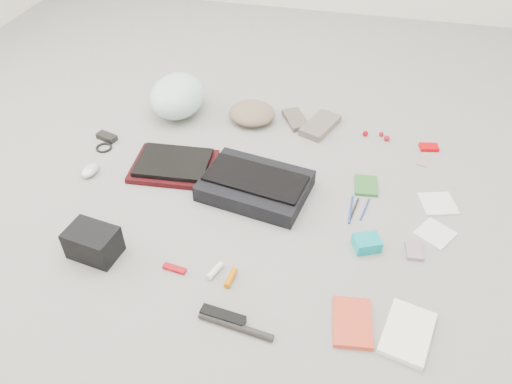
% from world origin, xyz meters
% --- Properties ---
extents(ground_plane, '(4.00, 4.00, 0.00)m').
position_xyz_m(ground_plane, '(0.00, 0.00, 0.00)').
color(ground_plane, gray).
extents(messenger_bag, '(0.46, 0.36, 0.07)m').
position_xyz_m(messenger_bag, '(-0.02, 0.05, 0.03)').
color(messenger_bag, black).
rests_on(messenger_bag, ground_plane).
extents(bag_flap, '(0.42, 0.24, 0.01)m').
position_xyz_m(bag_flap, '(-0.02, 0.05, 0.07)').
color(bag_flap, black).
rests_on(bag_flap, messenger_bag).
extents(laptop_sleeve, '(0.36, 0.29, 0.02)m').
position_xyz_m(laptop_sleeve, '(-0.39, 0.12, 0.01)').
color(laptop_sleeve, '#35080B').
rests_on(laptop_sleeve, ground_plane).
extents(laptop, '(0.32, 0.24, 0.02)m').
position_xyz_m(laptop, '(-0.39, 0.12, 0.03)').
color(laptop, black).
rests_on(laptop, laptop_sleeve).
extents(bike_helmet, '(0.26, 0.33, 0.19)m').
position_xyz_m(bike_helmet, '(-0.52, 0.54, 0.10)').
color(bike_helmet, '#C4F2EA').
rests_on(bike_helmet, ground_plane).
extents(beanie, '(0.28, 0.28, 0.08)m').
position_xyz_m(beanie, '(-0.15, 0.57, 0.04)').
color(beanie, '#816954').
rests_on(beanie, ground_plane).
extents(mitten_left, '(0.16, 0.19, 0.03)m').
position_xyz_m(mitten_left, '(0.05, 0.60, 0.01)').
color(mitten_left, '#5F584C').
rests_on(mitten_left, ground_plane).
extents(mitten_right, '(0.18, 0.25, 0.03)m').
position_xyz_m(mitten_right, '(0.18, 0.57, 0.02)').
color(mitten_right, '#6A6157').
rests_on(mitten_right, ground_plane).
extents(power_brick, '(0.10, 0.07, 0.03)m').
position_xyz_m(power_brick, '(-0.77, 0.25, 0.01)').
color(power_brick, black).
rests_on(power_brick, ground_plane).
extents(cable_coil, '(0.07, 0.07, 0.01)m').
position_xyz_m(cable_coil, '(-0.75, 0.18, 0.01)').
color(cable_coil, black).
rests_on(cable_coil, ground_plane).
extents(mouse, '(0.07, 0.10, 0.04)m').
position_xyz_m(mouse, '(-0.72, 0.01, 0.02)').
color(mouse, silver).
rests_on(mouse, ground_plane).
extents(camera_bag, '(0.19, 0.14, 0.11)m').
position_xyz_m(camera_bag, '(-0.49, -0.40, 0.06)').
color(camera_bag, black).
rests_on(camera_bag, ground_plane).
extents(multitool, '(0.09, 0.03, 0.01)m').
position_xyz_m(multitool, '(-0.19, -0.41, 0.01)').
color(multitool, '#9D0911').
rests_on(multitool, ground_plane).
extents(toiletry_tube_white, '(0.05, 0.08, 0.02)m').
position_xyz_m(toiletry_tube_white, '(-0.05, -0.39, 0.01)').
color(toiletry_tube_white, white).
rests_on(toiletry_tube_white, ground_plane).
extents(toiletry_tube_orange, '(0.03, 0.08, 0.02)m').
position_xyz_m(toiletry_tube_orange, '(0.01, -0.40, 0.01)').
color(toiletry_tube_orange, '#C96500').
rests_on(toiletry_tube_orange, ground_plane).
extents(u_lock, '(0.15, 0.05, 0.03)m').
position_xyz_m(u_lock, '(0.03, -0.56, 0.01)').
color(u_lock, black).
rests_on(u_lock, ground_plane).
extents(bike_pump, '(0.25, 0.05, 0.02)m').
position_xyz_m(bike_pump, '(0.07, -0.58, 0.01)').
color(bike_pump, black).
rests_on(bike_pump, ground_plane).
extents(book_red, '(0.14, 0.19, 0.02)m').
position_xyz_m(book_red, '(0.42, -0.48, 0.01)').
color(book_red, '#F0462B').
rests_on(book_red, ground_plane).
extents(book_white, '(0.18, 0.23, 0.02)m').
position_xyz_m(book_white, '(0.59, -0.48, 0.01)').
color(book_white, white).
rests_on(book_white, ground_plane).
extents(notepad, '(0.10, 0.13, 0.01)m').
position_xyz_m(notepad, '(0.42, 0.19, 0.01)').
color(notepad, '#2A6529').
rests_on(notepad, ground_plane).
extents(pen_blue, '(0.01, 0.16, 0.01)m').
position_xyz_m(pen_blue, '(0.37, 0.04, 0.00)').
color(pen_blue, navy).
rests_on(pen_blue, ground_plane).
extents(pen_black, '(0.03, 0.14, 0.01)m').
position_xyz_m(pen_black, '(0.38, 0.03, 0.00)').
color(pen_black, black).
rests_on(pen_black, ground_plane).
extents(pen_navy, '(0.03, 0.13, 0.01)m').
position_xyz_m(pen_navy, '(0.42, 0.05, 0.00)').
color(pen_navy, navy).
rests_on(pen_navy, ground_plane).
extents(accordion_wallet, '(0.11, 0.10, 0.05)m').
position_xyz_m(accordion_wallet, '(0.44, -0.15, 0.02)').
color(accordion_wallet, '#099FAD').
rests_on(accordion_wallet, ground_plane).
extents(card_deck, '(0.07, 0.09, 0.02)m').
position_xyz_m(card_deck, '(0.61, -0.13, 0.01)').
color(card_deck, '#A18297').
rests_on(card_deck, ground_plane).
extents(napkin_top, '(0.16, 0.16, 0.01)m').
position_xyz_m(napkin_top, '(0.70, 0.15, 0.00)').
color(napkin_top, silver).
rests_on(napkin_top, ground_plane).
extents(napkin_bottom, '(0.16, 0.16, 0.01)m').
position_xyz_m(napkin_bottom, '(0.69, -0.02, 0.00)').
color(napkin_bottom, silver).
rests_on(napkin_bottom, ground_plane).
extents(lollipop_a, '(0.03, 0.03, 0.03)m').
position_xyz_m(lollipop_a, '(0.39, 0.56, 0.01)').
color(lollipop_a, '#AD000D').
rests_on(lollipop_a, ground_plane).
extents(lollipop_b, '(0.03, 0.03, 0.02)m').
position_xyz_m(lollipop_b, '(0.46, 0.57, 0.01)').
color(lollipop_b, '#A41315').
rests_on(lollipop_b, ground_plane).
extents(lollipop_c, '(0.03, 0.03, 0.03)m').
position_xyz_m(lollipop_c, '(0.49, 0.54, 0.01)').
color(lollipop_c, '#AB081F').
rests_on(lollipop_c, ground_plane).
extents(altoids_tin, '(0.09, 0.07, 0.02)m').
position_xyz_m(altoids_tin, '(0.68, 0.52, 0.01)').
color(altoids_tin, '#CF0007').
rests_on(altoids_tin, ground_plane).
extents(stamp_sheet, '(0.05, 0.06, 0.00)m').
position_xyz_m(stamp_sheet, '(0.65, 0.41, 0.00)').
color(stamp_sheet, '#A38492').
rests_on(stamp_sheet, ground_plane).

